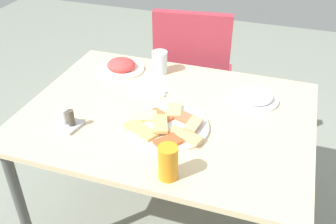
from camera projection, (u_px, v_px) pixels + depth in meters
dining_table at (167, 127)px, 1.61m from camera, size 1.16×0.87×0.70m
dining_chair at (193, 74)px, 2.19m from camera, size 0.47×0.48×0.93m
pide_platter at (168, 126)px, 1.48m from camera, size 0.32×0.31×0.04m
salad_plate_greens at (254, 97)px, 1.64m from camera, size 0.20×0.20×0.05m
salad_plate_rice at (121, 66)px, 1.87m from camera, size 0.22×0.22×0.06m
soda_can at (168, 162)px, 1.23m from camera, size 0.09×0.09×0.12m
drinking_glass at (160, 62)px, 1.83m from camera, size 0.07×0.07×0.11m
paper_napkin at (149, 90)px, 1.72m from camera, size 0.16×0.16×0.00m
fork at (148, 91)px, 1.70m from camera, size 0.17×0.04×0.00m
spoon at (151, 87)px, 1.73m from camera, size 0.17×0.06×0.00m
condiment_caddy at (68, 121)px, 1.48m from camera, size 0.11×0.11×0.08m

